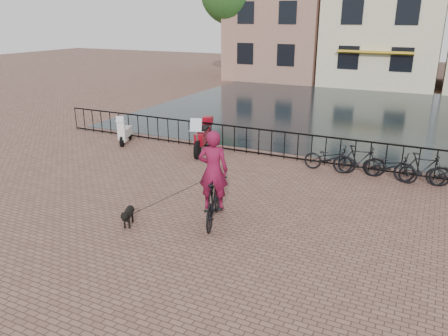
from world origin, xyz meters
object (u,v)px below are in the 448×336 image
at_px(cyclist, 213,183).
at_px(motorcycle, 203,133).
at_px(dog, 128,216).
at_px(scooter, 125,128).

xyz_separation_m(cyclist, motorcycle, (-3.13, 5.16, -0.28)).
bearing_deg(cyclist, motorcycle, -76.68).
distance_m(dog, motorcycle, 6.40).
relative_size(cyclist, dog, 3.52).
relative_size(cyclist, motorcycle, 1.24).
distance_m(motorcycle, scooter, 3.48).
bearing_deg(scooter, dog, -73.55).
bearing_deg(scooter, cyclist, -58.77).
relative_size(motorcycle, scooter, 1.58).
xyz_separation_m(cyclist, scooter, (-6.60, 4.93, -0.42)).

